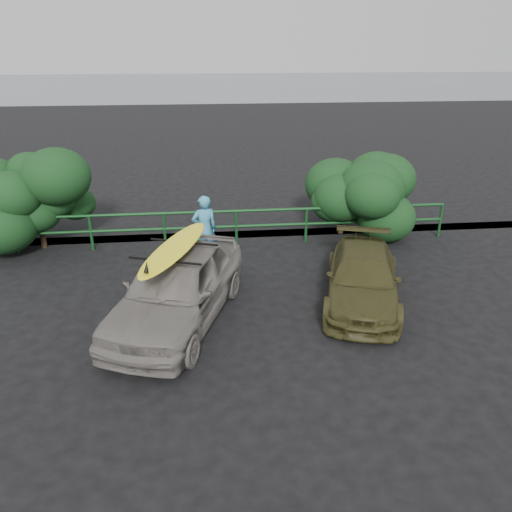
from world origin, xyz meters
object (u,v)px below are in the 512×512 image
(guardrail, at_px, (201,229))
(olive_vehicle, at_px, (363,278))
(sedan, at_px, (177,287))
(surfboard, at_px, (175,248))
(man, at_px, (205,229))

(guardrail, xyz_separation_m, olive_vehicle, (3.54, -3.63, 0.04))
(sedan, xyz_separation_m, surfboard, (-0.00, 0.00, 0.86))
(olive_vehicle, xyz_separation_m, surfboard, (-4.01, -0.44, 1.07))
(sedan, distance_m, man, 3.08)
(man, bearing_deg, olive_vehicle, 129.47)
(man, distance_m, surfboard, 3.16)
(guardrail, xyz_separation_m, surfboard, (-0.47, -4.07, 1.11))
(guardrail, distance_m, sedan, 4.10)
(sedan, bearing_deg, man, 98.80)
(surfboard, bearing_deg, man, 98.80)
(man, height_order, surfboard, man)
(guardrail, bearing_deg, man, -83.97)
(olive_vehicle, xyz_separation_m, man, (-3.43, 2.58, 0.33))
(olive_vehicle, bearing_deg, man, 159.61)
(surfboard, bearing_deg, olive_vehicle, 25.98)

